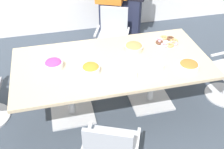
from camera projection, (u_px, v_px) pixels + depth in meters
The scene contains 10 objects.
ground_plane at pixel (112, 106), 3.84m from camera, with size 10.00×10.00×0.01m, color #3D4754.
conference_table at pixel (112, 70), 3.47m from camera, with size 2.40×1.20×0.75m.
office_chair_2 at pixel (113, 40), 4.49m from camera, with size 0.71×0.71×0.91m.
snack_bowl_pretzels at pixel (189, 65), 3.26m from camera, with size 0.24×0.24×0.08m.
snack_bowl_cookies at pixel (134, 47), 3.57m from camera, with size 0.24×0.24×0.10m.
snack_bowl_candy_mix at pixel (54, 64), 3.24m from camera, with size 0.22×0.22×0.12m.
snack_bowl_chips_orange at pixel (91, 68), 3.19m from camera, with size 0.22×0.22×0.10m.
donut_platter at pixel (167, 42), 3.73m from camera, with size 0.31×0.31×0.04m.
plate_stack at pixel (156, 65), 3.29m from camera, with size 0.20×0.20×0.05m.
napkin_pile at pixel (129, 72), 3.15m from camera, with size 0.15×0.15×0.07m, color white.
Camera 1 is at (-0.65, -2.73, 2.66)m, focal length 44.37 mm.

